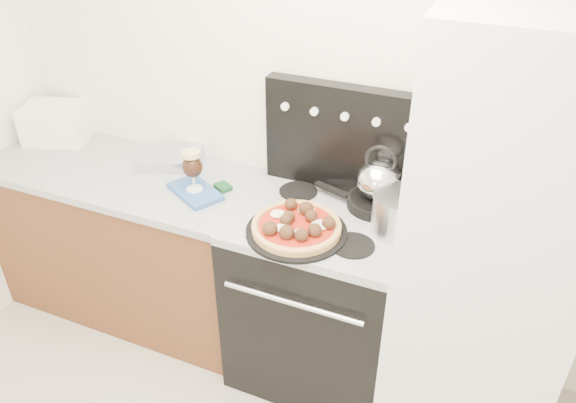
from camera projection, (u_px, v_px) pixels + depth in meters
The scene contains 16 objects.
room_shell at pixel (196, 275), 1.61m from camera, with size 3.52×3.01×2.52m.
base_cabinet at pixel (134, 244), 3.09m from camera, with size 1.45×0.60×0.86m, color brown.
countertop at pixel (121, 173), 2.85m from camera, with size 1.48×0.63×0.04m, color #AEAEB0.
stove_body at pixel (320, 299), 2.70m from camera, with size 0.76×0.65×0.88m, color black.
cooktop at pixel (323, 221), 2.45m from camera, with size 0.76×0.65×0.04m, color #ADADB2.
backguard at pixel (346, 139), 2.52m from camera, with size 0.76×0.08×0.50m, color black.
fridge at pixel (491, 254), 2.18m from camera, with size 0.64×0.68×1.90m, color silver.
toaster_oven at pixel (56, 123), 3.07m from camera, with size 0.32×0.24×0.20m, color white.
foil_sheet at pixel (172, 159), 2.87m from camera, with size 0.30×0.22×0.06m, color white.
oven_mitt at pixel (195, 192), 2.63m from camera, with size 0.27×0.16×0.02m, color #315EA7.
beer_glass at pixel (193, 171), 2.57m from camera, with size 0.09×0.09×0.20m, color black, non-canonical shape.
pizza_pan at pixel (296, 231), 2.34m from camera, with size 0.43×0.43×0.01m, color black.
pizza at pixel (296, 225), 2.32m from camera, with size 0.37×0.37×0.05m, color #C48A3F, non-canonical shape.
skillet at pixel (377, 202), 2.50m from camera, with size 0.26×0.26×0.05m, color black.
tea_kettle at pixel (379, 177), 2.43m from camera, with size 0.20×0.20×0.22m, color white, non-canonical shape.
stock_pot at pixel (399, 214), 2.31m from camera, with size 0.23×0.23×0.16m, color #BBBCBE.
Camera 1 is at (0.73, -0.74, 2.30)m, focal length 35.00 mm.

